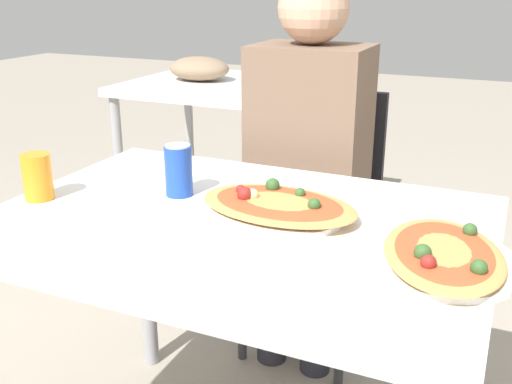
# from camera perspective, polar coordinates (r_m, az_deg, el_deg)

# --- Properties ---
(dining_table) EXTENTS (1.09, 0.76, 0.73)m
(dining_table) POSITION_cam_1_polar(r_m,az_deg,el_deg) (1.36, -1.76, -5.69)
(dining_table) COLOR white
(dining_table) RESTS_ON ground_plane
(chair_far_seated) EXTENTS (0.40, 0.40, 0.88)m
(chair_far_seated) POSITION_cam_1_polar(r_m,az_deg,el_deg) (2.04, 5.81, -1.26)
(chair_far_seated) COLOR black
(chair_far_seated) RESTS_ON ground_plane
(person_seated) EXTENTS (0.34, 0.28, 1.25)m
(person_seated) POSITION_cam_1_polar(r_m,az_deg,el_deg) (1.86, 4.95, 4.30)
(person_seated) COLOR #2D2D38
(person_seated) RESTS_ON ground_plane
(pizza_main) EXTENTS (0.39, 0.30, 0.06)m
(pizza_main) POSITION_cam_1_polar(r_m,az_deg,el_deg) (1.33, 2.10, -1.38)
(pizza_main) COLOR white
(pizza_main) RESTS_ON dining_table
(soda_can) EXTENTS (0.07, 0.07, 0.12)m
(soda_can) POSITION_cam_1_polar(r_m,az_deg,el_deg) (1.45, -7.39, 2.06)
(soda_can) COLOR #1E47B2
(soda_can) RESTS_ON dining_table
(drink_glass) EXTENTS (0.07, 0.07, 0.11)m
(drink_glass) POSITION_cam_1_polar(r_m,az_deg,el_deg) (1.50, -20.10, 1.37)
(drink_glass) COLOR orange
(drink_glass) RESTS_ON dining_table
(pizza_second) EXTENTS (0.29, 0.37, 0.06)m
(pizza_second) POSITION_cam_1_polar(r_m,az_deg,el_deg) (1.15, 17.40, -5.87)
(pizza_second) COLOR white
(pizza_second) RESTS_ON dining_table
(background_table) EXTENTS (1.10, 0.80, 0.85)m
(background_table) POSITION_cam_1_polar(r_m,az_deg,el_deg) (3.06, -2.37, 9.34)
(background_table) COLOR white
(background_table) RESTS_ON ground_plane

